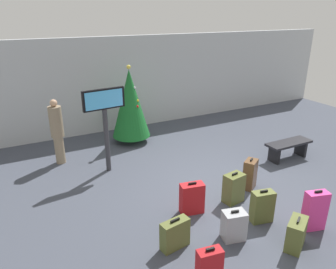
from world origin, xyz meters
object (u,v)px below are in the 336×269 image
at_px(waiting_bench, 288,146).
at_px(suitcase_4, 192,198).
at_px(suitcase_1, 296,234).
at_px(suitcase_5, 234,225).
at_px(suitcase_6, 250,174).
at_px(suitcase_8, 262,207).
at_px(flight_info_kiosk, 105,114).
at_px(suitcase_3, 175,234).
at_px(suitcase_0, 234,188).
at_px(holiday_tree, 130,103).
at_px(suitcase_2, 315,211).
at_px(traveller_0, 57,130).

bearing_deg(waiting_bench, suitcase_4, -165.50).
bearing_deg(suitcase_1, suitcase_4, 121.73).
relative_size(waiting_bench, suitcase_5, 2.28).
xyz_separation_m(suitcase_6, suitcase_8, (-0.61, -1.04, -0.03)).
distance_m(flight_info_kiosk, suitcase_3, 3.41).
bearing_deg(suitcase_0, suitcase_6, 22.37).
distance_m(holiday_tree, suitcase_2, 5.62).
height_order(suitcase_4, suitcase_6, suitcase_6).
xyz_separation_m(suitcase_4, suitcase_8, (1.01, -0.84, -0.00)).
relative_size(suitcase_0, suitcase_1, 1.20).
relative_size(flight_info_kiosk, suitcase_8, 3.12).
height_order(holiday_tree, suitcase_2, holiday_tree).
xyz_separation_m(suitcase_0, suitcase_8, (0.06, -0.77, -0.00)).
relative_size(suitcase_3, suitcase_4, 0.83).
distance_m(suitcase_2, suitcase_6, 1.64).
bearing_deg(waiting_bench, suitcase_6, -159.68).
distance_m(holiday_tree, suitcase_8, 4.92).
height_order(waiting_bench, suitcase_8, suitcase_8).
xyz_separation_m(flight_info_kiosk, suitcase_2, (2.58, -3.90, -1.08)).
bearing_deg(suitcase_3, suitcase_6, 21.25).
bearing_deg(waiting_bench, flight_info_kiosk, 160.66).
distance_m(suitcase_4, suitcase_6, 1.63).
relative_size(waiting_bench, suitcase_6, 1.82).
xyz_separation_m(waiting_bench, suitcase_0, (-2.58, -0.98, -0.04)).
distance_m(suitcase_3, suitcase_6, 2.56).
bearing_deg(waiting_bench, suitcase_2, -128.28).
distance_m(flight_info_kiosk, traveller_0, 1.49).
relative_size(flight_info_kiosk, traveller_0, 1.21).
height_order(suitcase_0, suitcase_5, suitcase_0).
bearing_deg(suitcase_6, suitcase_0, -157.63).
xyz_separation_m(holiday_tree, suitcase_3, (-1.06, -4.68, -0.93)).
height_order(suitcase_4, suitcase_8, suitcase_4).
height_order(holiday_tree, suitcase_1, holiday_tree).
distance_m(flight_info_kiosk, waiting_bench, 4.83).
relative_size(holiday_tree, suitcase_6, 3.22).
height_order(traveller_0, suitcase_1, traveller_0).
xyz_separation_m(holiday_tree, suitcase_0, (0.66, -4.02, -0.87)).
xyz_separation_m(suitcase_1, suitcase_3, (-1.78, 0.92, -0.00)).
relative_size(holiday_tree, suitcase_5, 4.05).
relative_size(suitcase_0, suitcase_6, 0.93).
bearing_deg(suitcase_1, flight_info_kiosk, 114.92).
bearing_deg(flight_info_kiosk, waiting_bench, -19.34).
relative_size(traveller_0, suitcase_0, 2.56).
bearing_deg(flight_info_kiosk, suitcase_8, -60.02).
bearing_deg(suitcase_3, traveller_0, 104.83).
relative_size(suitcase_0, suitcase_8, 1.00).
bearing_deg(suitcase_2, traveller_0, 126.05).
distance_m(suitcase_0, suitcase_6, 0.72).
height_order(flight_info_kiosk, suitcase_5, flight_info_kiosk).
bearing_deg(traveller_0, suitcase_0, -51.22).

